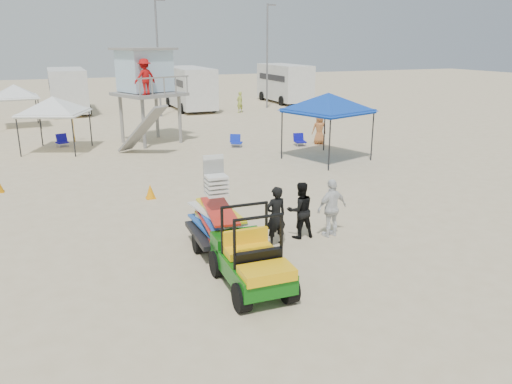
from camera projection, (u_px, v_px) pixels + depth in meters
name	position (u px, v px, depth m)	size (l,w,h in m)	color
ground	(287.00, 287.00, 11.08)	(140.00, 140.00, 0.00)	beige
utility_cart	(251.00, 254.00, 10.75)	(1.28, 2.40, 1.80)	#0E5A0F
surf_trailer	(217.00, 217.00, 12.80)	(1.37, 2.44, 2.21)	black
man_left	(276.00, 216.00, 13.11)	(0.59, 0.39, 1.62)	black
man_mid	(300.00, 210.00, 13.65)	(0.77, 0.60, 1.59)	black
man_right	(332.00, 208.00, 13.73)	(0.96, 0.40, 1.64)	white
lifeguard_tower	(146.00, 74.00, 25.83)	(3.88, 3.88, 4.80)	gray
canopy_blue	(328.00, 96.00, 22.12)	(3.84, 3.84, 3.44)	black
canopy_white_a	(52.00, 99.00, 24.01)	(3.55, 3.55, 3.08)	black
canopy_white_c	(14.00, 87.00, 30.73)	(2.74, 2.74, 3.07)	black
umbrella_b	(74.00, 126.00, 26.72)	(1.89, 1.92, 1.73)	orange
cone_near	(150.00, 191.00, 17.22)	(0.34, 0.34, 0.50)	#FF9608
beach_chair_a	(62.00, 140.00, 25.78)	(0.67, 0.73, 0.64)	#120D94
beach_chair_b	(299.00, 140.00, 25.92)	(0.62, 0.66, 0.64)	#0D0E96
beach_chair_c	(236.00, 141.00, 25.65)	(0.72, 0.80, 0.64)	#1128B9
rv_mid_left	(68.00, 89.00, 37.31)	(2.65, 6.50, 3.25)	silver
rv_mid_right	(190.00, 86.00, 39.27)	(2.64, 7.00, 3.25)	silver
rv_far_right	(284.00, 82.00, 43.89)	(2.64, 6.60, 3.25)	silver
light_pole_left	(158.00, 59.00, 34.89)	(0.14, 0.14, 8.00)	slate
light_pole_right	(267.00, 57.00, 39.51)	(0.14, 0.14, 8.00)	slate
distant_beachgoers	(283.00, 117.00, 30.39)	(1.16, 13.51, 1.58)	#C37037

